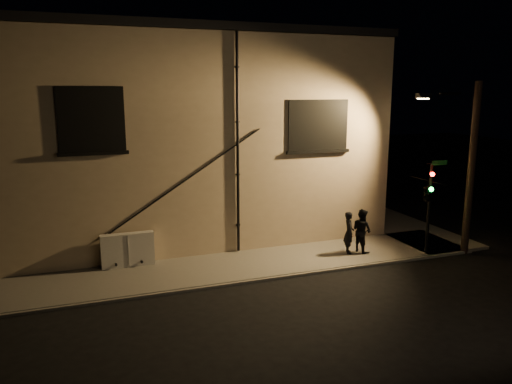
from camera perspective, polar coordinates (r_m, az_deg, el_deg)
name	(u,v)px	position (r m, az deg, el deg)	size (l,w,h in m)	color
ground	(313,274)	(17.98, 6.48, -9.27)	(90.00, 90.00, 0.00)	black
sidewalk	(293,235)	(22.21, 4.26, -4.95)	(21.00, 16.00, 0.12)	#635F59
building	(175,131)	(24.49, -9.24, 6.85)	(16.20, 12.23, 8.80)	#C1A98B
utility_cabinet	(128,250)	(18.63, -14.45, -6.42)	(1.87, 0.31, 1.23)	silver
pedestrian_a	(349,232)	(19.76, 10.58, -4.57)	(0.60, 0.39, 1.65)	black
pedestrian_b	(362,230)	(20.00, 12.00, -4.33)	(0.83, 0.65, 1.71)	black
traffic_signal	(428,192)	(20.15, 19.03, 0.01)	(1.15, 2.09, 3.60)	black
streetlamp_pole	(468,163)	(20.89, 23.07, 3.03)	(2.01, 1.38, 6.71)	black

